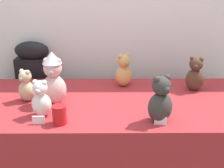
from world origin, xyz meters
name	(u,v)px	position (x,y,z in m)	size (l,w,h in m)	color
wall_back	(111,9)	(0.00, 0.91, 1.30)	(7.00, 0.08, 2.60)	white
display_table	(112,151)	(0.00, 0.25, 0.40)	(1.93, 0.83, 0.79)	maroon
instrument_case	(37,101)	(-0.64, 0.79, 0.54)	(0.29, 0.14, 1.06)	black
teddy_bear_sand	(26,86)	(-0.56, 0.26, 0.89)	(0.14, 0.14, 0.22)	#CCB78E
teddy_bear_honey	(124,71)	(0.09, 0.52, 0.91)	(0.16, 0.16, 0.25)	tan
teddy_bear_cocoa	(195,75)	(0.59, 0.43, 0.91)	(0.15, 0.14, 0.25)	#4C3323
teddy_bear_snow	(41,99)	(-0.42, 0.04, 0.90)	(0.13, 0.11, 0.23)	white
teddy_bear_charcoal	(161,100)	(0.27, -0.03, 0.92)	(0.18, 0.17, 0.28)	#383533
teddy_bear_blush	(53,79)	(-0.37, 0.22, 0.96)	(0.17, 0.15, 0.35)	beige
party_cup_red	(59,115)	(-0.30, -0.05, 0.85)	(0.08, 0.08, 0.11)	red
name_card_front_left	(39,120)	(-0.42, -0.06, 0.82)	(0.07, 0.01, 0.05)	white
name_card_front_right	(161,121)	(0.27, -0.07, 0.82)	(0.07, 0.01, 0.05)	white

